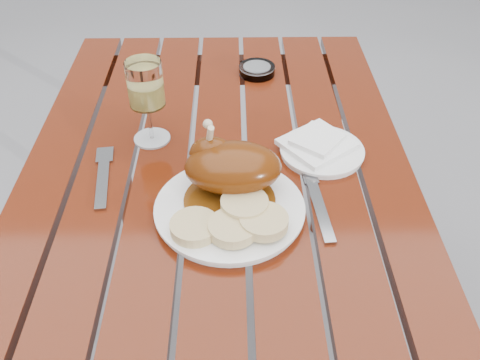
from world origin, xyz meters
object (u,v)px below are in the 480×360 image
table (221,280)px  dinner_plate (230,210)px  wine_glass (148,103)px  ashtray (257,70)px  side_plate (322,151)px

table → dinner_plate: (0.03, -0.15, 0.38)m
dinner_plate → wine_glass: size_ratio=1.49×
ashtray → side_plate: bearing=-70.5°
dinner_plate → wine_glass: 0.31m
side_plate → ashtray: (-0.12, 0.35, 0.00)m
wine_glass → side_plate: bearing=-9.3°
side_plate → ashtray: ashtray is taller
dinner_plate → wine_glass: wine_glass is taller
table → side_plate: 0.44m
table → wine_glass: 0.50m
table → side_plate: side_plate is taller
dinner_plate → ashtray: bearing=82.4°
wine_glass → table: bearing=-30.7°
wine_glass → dinner_plate: bearing=-54.5°
dinner_plate → table: bearing=99.6°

